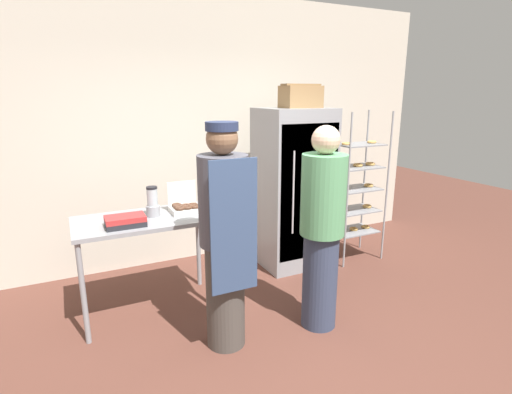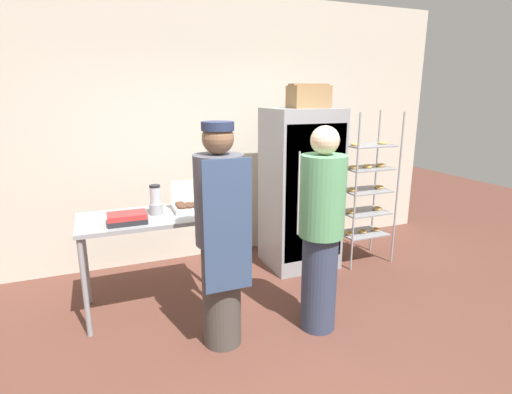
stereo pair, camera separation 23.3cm
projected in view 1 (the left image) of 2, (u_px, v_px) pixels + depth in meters
The scene contains 11 objects.
ground_plane at pixel (298, 361), 3.05m from camera, with size 14.00×14.00×0.00m, color brown.
back_wall at pixel (196, 131), 4.73m from camera, with size 6.40×0.12×3.09m, color beige.
refrigerator at pixel (293, 188), 4.62m from camera, with size 0.77×0.71×1.82m.
baking_rack at pixel (356, 188), 4.77m from camera, with size 0.60×0.42×1.79m.
prep_counter at pixel (146, 229), 3.57m from camera, with size 1.22×0.67×0.91m.
donut_box at pixel (185, 207), 3.70m from camera, with size 0.28×0.23×0.27m.
blender_pitcher at pixel (153, 203), 3.56m from camera, with size 0.12×0.12×0.27m.
binder_stack at pixel (125, 221), 3.31m from camera, with size 0.32×0.21×0.09m.
cardboard_storage_box at pixel (301, 96), 4.39m from camera, with size 0.44×0.27×0.26m.
person_baker at pixel (224, 236), 3.03m from camera, with size 0.38×0.40×1.78m.
person_customer at pixel (322, 229), 3.31m from camera, with size 0.37×0.37×1.74m.
Camera 1 is at (-1.44, -2.23, 1.98)m, focal length 28.00 mm.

